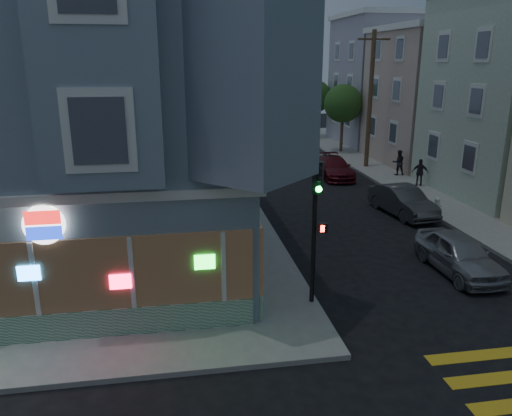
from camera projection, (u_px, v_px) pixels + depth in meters
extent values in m
cube|color=slate|center=(37.00, 106.00, 18.06)|extent=(14.00, 14.00, 11.00)
cube|color=silver|center=(42.00, 152.00, 18.54)|extent=(14.30, 14.30, 0.25)
cylinder|color=white|center=(44.00, 225.00, 12.22)|extent=(1.00, 0.12, 1.00)
cube|color=#BFA193|center=(464.00, 98.00, 35.59)|extent=(12.00, 8.60, 9.00)
cube|color=#9C97A6|center=(408.00, 82.00, 43.88)|extent=(12.00, 8.60, 10.50)
cylinder|color=#4C3826|center=(370.00, 100.00, 33.47)|extent=(0.30, 0.30, 9.00)
cube|color=#4C3826|center=(374.00, 39.00, 32.35)|extent=(2.20, 0.12, 0.12)
cylinder|color=#4C3826|center=(342.00, 131.00, 40.00)|extent=(0.24, 0.24, 3.20)
sphere|color=#1A491A|center=(343.00, 103.00, 39.37)|extent=(3.00, 3.00, 3.00)
cylinder|color=#4C3826|center=(314.00, 120.00, 47.56)|extent=(0.24, 0.24, 3.20)
sphere|color=#1A491A|center=(315.00, 96.00, 46.93)|extent=(3.00, 3.00, 3.00)
imported|color=black|center=(399.00, 162.00, 31.91)|extent=(0.88, 0.74, 1.62)
imported|color=#25232B|center=(420.00, 172.00, 29.17)|extent=(1.00, 0.74, 1.58)
imported|color=#96989D|center=(459.00, 254.00, 17.59)|extent=(1.69, 4.13, 1.40)
imported|color=#3C3E41|center=(403.00, 201.00, 24.18)|extent=(2.03, 4.42, 1.40)
imported|color=maroon|center=(334.00, 167.00, 31.88)|extent=(2.06, 4.62, 1.32)
imported|color=#A8ACB2|center=(308.00, 153.00, 36.73)|extent=(2.55, 5.17, 1.41)
cylinder|color=black|center=(314.00, 233.00, 14.72)|extent=(0.14, 0.14, 4.42)
cube|color=black|center=(318.00, 178.00, 14.04)|extent=(0.36, 0.34, 0.93)
sphere|color=black|center=(320.00, 169.00, 13.82)|extent=(0.18, 0.18, 0.18)
sphere|color=black|center=(319.00, 179.00, 13.91)|extent=(0.18, 0.18, 0.18)
sphere|color=#19F23F|center=(319.00, 189.00, 13.99)|extent=(0.18, 0.18, 0.18)
cube|color=black|center=(323.00, 228.00, 14.54)|extent=(0.33, 0.28, 0.28)
cube|color=#FF2614|center=(324.00, 229.00, 14.45)|extent=(0.19, 0.02, 0.19)
cylinder|color=silver|center=(437.00, 207.00, 24.16)|extent=(0.23, 0.23, 0.58)
sphere|color=silver|center=(438.00, 200.00, 24.06)|extent=(0.25, 0.25, 0.25)
cylinder|color=silver|center=(437.00, 206.00, 24.15)|extent=(0.43, 0.12, 0.12)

